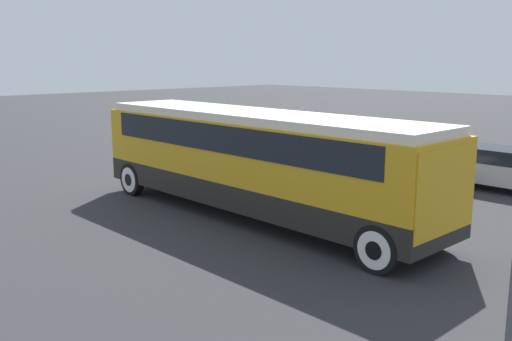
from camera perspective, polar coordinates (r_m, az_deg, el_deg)
ground_plane at (r=16.13m, az=-0.00°, el=-4.64°), size 120.00×120.00×0.00m
tour_bus at (r=15.67m, az=0.24°, el=1.59°), size 11.42×2.57×2.96m
parked_car_near at (r=21.13m, az=23.06°, el=0.23°), size 4.02×1.93×1.41m
parked_car_mid at (r=20.51m, az=12.99°, el=0.42°), size 4.55×1.91×1.36m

